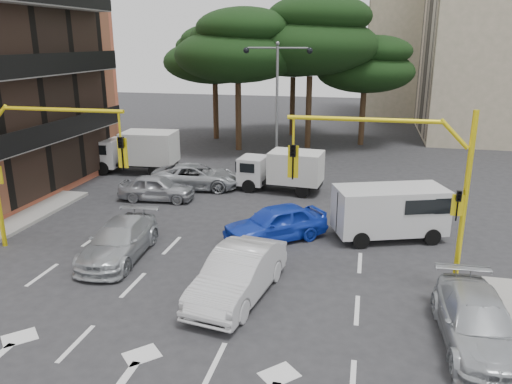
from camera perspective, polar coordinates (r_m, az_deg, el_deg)
ground at (r=17.04m, az=-7.70°, el=-11.17°), size 120.00×120.00×0.00m
median_strip at (r=31.53m, az=2.31°, el=2.43°), size 1.40×6.00×0.15m
apartment_beige_far at (r=58.51m, az=20.92°, el=16.29°), size 16.20×12.15×16.70m
pine_left_near at (r=37.19m, az=-2.04°, el=16.38°), size 9.15×9.15×10.23m
pine_center at (r=38.23m, az=6.37°, el=17.35°), size 9.98×9.98×11.16m
pine_left_far at (r=41.87m, az=-4.72°, el=15.46°), size 8.32×8.32×9.30m
pine_right at (r=40.02m, az=12.48°, el=14.06°), size 7.49×7.49×8.37m
pine_back at (r=43.45m, az=4.40°, el=16.43°), size 9.15×9.15×10.23m
signal_mast_right at (r=16.59m, az=16.96°, el=1.88°), size 5.79×0.37×6.00m
signal_mast_left at (r=20.58m, az=-24.28°, el=3.95°), size 5.79×0.37×6.00m
street_lamp_center at (r=30.62m, az=2.43°, el=12.17°), size 4.16×0.36×7.77m
car_white_hatch at (r=16.22m, az=-2.05°, el=-9.36°), size 2.45×5.07×1.60m
car_blue_compact at (r=20.67m, az=2.24°, el=-3.56°), size 4.53×4.12×1.50m
car_silver_wagon at (r=19.75m, az=-15.39°, el=-5.39°), size 2.26×4.85×1.37m
car_silver_cross_a at (r=28.10m, az=-6.91°, el=1.78°), size 5.22×3.00×1.37m
car_silver_cross_b at (r=26.33m, az=-11.27°, el=0.48°), size 4.02×1.90×1.33m
car_silver_parked at (r=15.13m, az=24.03°, el=-13.52°), size 2.12×4.83×1.38m
van_white at (r=21.48m, az=15.00°, el=-2.28°), size 4.91×3.42×2.24m
box_truck_a at (r=32.04m, az=-13.63°, el=4.46°), size 5.46×2.61×2.61m
box_truck_b at (r=27.28m, az=2.88°, el=2.41°), size 4.78×2.35×2.27m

